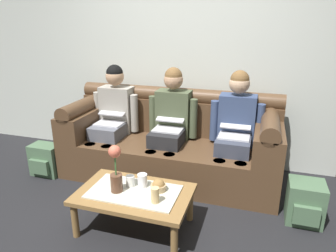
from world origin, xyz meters
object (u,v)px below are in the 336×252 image
at_px(snack_bowl, 159,186).
at_px(coffee_table, 134,196).
at_px(person_middle, 171,120).
at_px(backpack_left, 46,160).
at_px(person_left, 113,114).
at_px(person_right, 236,126).
at_px(couch, 171,144).
at_px(flower_vase, 116,170).
at_px(cup_near_left, 142,180).
at_px(cup_near_right, 130,181).
at_px(cup_far_center, 155,195).
at_px(backpack_right, 305,203).

bearing_deg(snack_bowl, coffee_table, -158.61).
bearing_deg(person_middle, backpack_left, -161.90).
xyz_separation_m(person_left, person_right, (1.41, 0.00, -0.00)).
bearing_deg(backpack_left, couch, 18.26).
bearing_deg(couch, snack_bowl, -79.02).
height_order(flower_vase, backpack_left, flower_vase).
relative_size(snack_bowl, cup_near_left, 1.15).
height_order(cup_near_right, backpack_left, cup_near_right).
relative_size(person_left, cup_far_center, 9.75).
bearing_deg(couch, backpack_right, -20.50).
distance_m(person_middle, cup_near_right, 1.01).
height_order(cup_near_left, backpack_left, cup_near_left).
xyz_separation_m(person_right, flower_vase, (-0.84, -1.09, -0.11)).
xyz_separation_m(person_left, backpack_right, (2.09, -0.51, -0.47)).
bearing_deg(couch, flower_vase, -97.03).
bearing_deg(cup_near_right, cup_near_left, 12.29).
height_order(cup_near_left, cup_near_right, cup_near_left).
bearing_deg(backpack_left, person_right, 12.16).
xyz_separation_m(coffee_table, cup_near_left, (0.04, 0.09, 0.11)).
relative_size(flower_vase, backpack_left, 1.13).
bearing_deg(cup_near_right, backpack_left, 157.78).
height_order(couch, flower_vase, couch).
bearing_deg(person_left, backpack_left, -145.96).
bearing_deg(cup_near_left, coffee_table, -113.58).
bearing_deg(backpack_right, flower_vase, -159.33).
height_order(person_middle, flower_vase, person_middle).
relative_size(person_left, cup_near_right, 12.96).
bearing_deg(person_middle, couch, 90.00).
bearing_deg(cup_far_center, person_left, 128.91).
bearing_deg(person_right, flower_vase, -127.66).
bearing_deg(person_middle, backpack_right, -20.35).
xyz_separation_m(coffee_table, flower_vase, (-0.13, -0.04, 0.24)).
xyz_separation_m(couch, coffee_table, (-0.00, -1.05, -0.06)).
distance_m(couch, backpack_left, 1.45).
height_order(person_left, snack_bowl, person_left).
bearing_deg(flower_vase, couch, 82.97).
distance_m(person_middle, person_right, 0.71).
relative_size(person_left, cup_near_left, 10.76).
xyz_separation_m(person_right, cup_near_left, (-0.67, -0.96, -0.24)).
bearing_deg(flower_vase, snack_bowl, 19.55).
xyz_separation_m(person_middle, cup_far_center, (0.22, -1.15, -0.24)).
distance_m(cup_near_left, backpack_right, 1.44).
distance_m(person_left, coffee_table, 1.31).
relative_size(person_left, backpack_right, 3.27).
xyz_separation_m(coffee_table, cup_far_center, (0.22, -0.10, 0.11)).
bearing_deg(coffee_table, backpack_left, 156.24).
xyz_separation_m(cup_near_left, backpack_left, (-1.40, 0.51, -0.24)).
bearing_deg(snack_bowl, backpack_left, 161.28).
relative_size(person_right, coffee_table, 1.30).
relative_size(couch, snack_bowl, 18.16).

